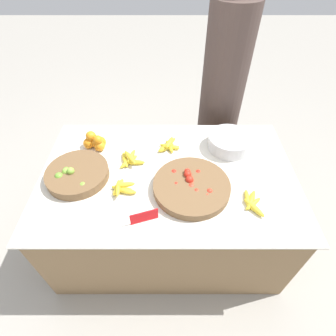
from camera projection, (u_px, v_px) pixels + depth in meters
The scene contains 12 objects.
ground_plane at pixel (168, 231), 2.19m from camera, with size 12.00×12.00×0.00m, color #A39E93.
market_table at pixel (168, 206), 1.94m from camera, with size 1.64×1.04×0.71m.
lime_bowl at pixel (77, 174), 1.64m from camera, with size 0.39×0.39×0.09m.
tomato_basket at pixel (191, 186), 1.58m from camera, with size 0.46×0.46×0.08m.
orange_pile at pixel (96, 142), 1.83m from camera, with size 0.16×0.12×0.12m.
metal_bowl at pixel (229, 142), 1.83m from camera, with size 0.30×0.30×0.10m.
price_sign at pixel (144, 217), 1.41m from camera, with size 0.15×0.05×0.08m.
banana_bunch_front_left at pixel (169, 146), 1.84m from camera, with size 0.16×0.15×0.06m.
banana_bunch_front_center at pixel (252, 203), 1.50m from camera, with size 0.12×0.21×0.03m.
banana_bunch_middle_left at pixel (130, 160), 1.74m from camera, with size 0.17×0.16×0.06m.
banana_bunch_middle_right at pixel (122, 188), 1.57m from camera, with size 0.17×0.16×0.06m.
vendor_person at pixel (221, 96), 2.22m from camera, with size 0.36×0.36×1.71m.
Camera 1 is at (-0.00, -1.16, 1.94)m, focal length 28.00 mm.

